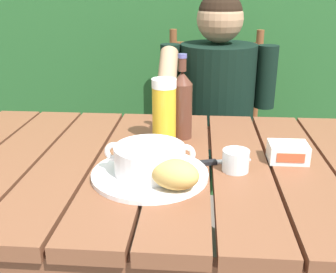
# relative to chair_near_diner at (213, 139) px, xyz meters

# --- Properties ---
(dining_table) EXTENTS (1.41, 0.82, 0.75)m
(dining_table) POSITION_rel_chair_near_diner_xyz_m (-0.12, -0.85, 0.17)
(dining_table) COLOR brown
(dining_table) RESTS_ON ground_plane
(hedge_backdrop) EXTENTS (4.20, 0.97, 2.22)m
(hedge_backdrop) POSITION_rel_chair_near_diner_xyz_m (-0.44, 0.67, 0.54)
(hedge_backdrop) COLOR #255727
(hedge_backdrop) RESTS_ON ground_plane
(chair_near_diner) EXTENTS (0.46, 0.46, 1.00)m
(chair_near_diner) POSITION_rel_chair_near_diner_xyz_m (0.00, 0.00, 0.00)
(chair_near_diner) COLOR brown
(chair_near_diner) RESTS_ON ground_plane
(person_eating) EXTENTS (0.48, 0.47, 1.18)m
(person_eating) POSITION_rel_chair_near_diner_xyz_m (-0.00, -0.20, 0.21)
(person_eating) COLOR black
(person_eating) RESTS_ON ground_plane
(serving_plate) EXTENTS (0.29, 0.29, 0.01)m
(serving_plate) POSITION_rel_chair_near_diner_xyz_m (-0.20, -0.95, 0.27)
(serving_plate) COLOR white
(serving_plate) RESTS_ON dining_table
(soup_bowl) EXTENTS (0.23, 0.18, 0.08)m
(soup_bowl) POSITION_rel_chair_near_diner_xyz_m (-0.20, -0.95, 0.31)
(soup_bowl) COLOR white
(soup_bowl) RESTS_ON serving_plate
(bread_roll) EXTENTS (0.13, 0.12, 0.07)m
(bread_roll) POSITION_rel_chair_near_diner_xyz_m (-0.13, -1.03, 0.31)
(bread_roll) COLOR tan
(bread_roll) RESTS_ON serving_plate
(beer_glass) EXTENTS (0.07, 0.07, 0.20)m
(beer_glass) POSITION_rel_chair_near_diner_xyz_m (-0.18, -0.71, 0.36)
(beer_glass) COLOR gold
(beer_glass) RESTS_ON dining_table
(beer_bottle) EXTENTS (0.06, 0.06, 0.26)m
(beer_bottle) POSITION_rel_chair_near_diner_xyz_m (-0.13, -0.67, 0.37)
(beer_bottle) COLOR #512B1F
(beer_bottle) RESTS_ON dining_table
(water_glass_small) EXTENTS (0.07, 0.07, 0.06)m
(water_glass_small) POSITION_rel_chair_near_diner_xyz_m (0.02, -0.90, 0.29)
(water_glass_small) COLOR silver
(water_glass_small) RESTS_ON dining_table
(butter_tub) EXTENTS (0.10, 0.08, 0.05)m
(butter_tub) POSITION_rel_chair_near_diner_xyz_m (0.17, -0.83, 0.28)
(butter_tub) COLOR white
(butter_tub) RESTS_ON dining_table
(table_knife) EXTENTS (0.16, 0.07, 0.01)m
(table_knife) POSITION_rel_chair_near_diner_xyz_m (-0.03, -0.86, 0.26)
(table_knife) COLOR silver
(table_knife) RESTS_ON dining_table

